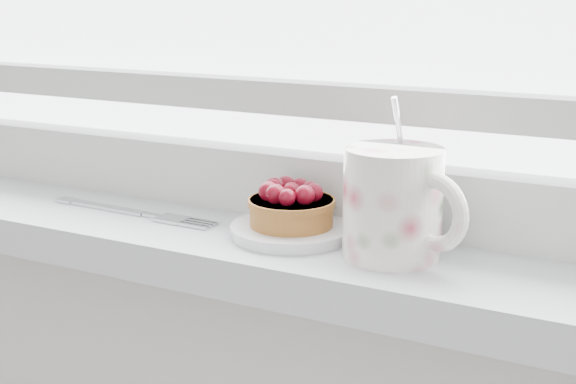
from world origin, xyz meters
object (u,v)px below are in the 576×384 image
Objects in this scene: fork at (131,212)px; floral_mug at (396,202)px; saucer at (291,231)px; raspberry_tart at (291,206)px.

floral_mug is at bearing -0.47° from fork.
saucer reaches higher than fork.
raspberry_tart reaches higher than fork.
raspberry_tart is at bearing 174.12° from floral_mug.
raspberry_tart is 0.40× the size of fork.
floral_mug reaches higher than saucer.
fork is (-0.31, 0.00, -0.05)m from floral_mug.
raspberry_tart is at bearing 2.69° from fork.
saucer is 0.12m from floral_mug.
saucer is 0.83× the size of floral_mug.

